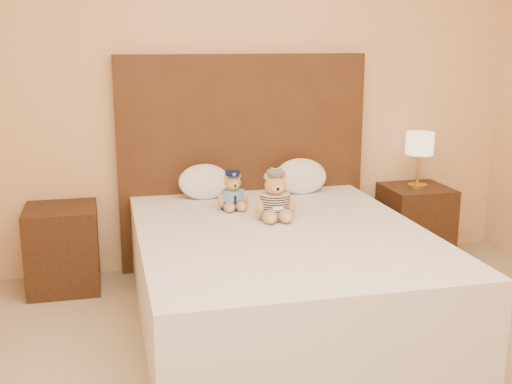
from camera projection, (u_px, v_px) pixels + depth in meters
bed at (281, 275)px, 3.69m from camera, size 1.60×2.00×0.55m
headboard at (243, 162)px, 4.53m from camera, size 1.75×0.08×1.50m
nightstand_left at (63, 248)px, 4.17m from camera, size 0.45×0.45×0.55m
nightstand_right at (415, 223)px, 4.73m from camera, size 0.45×0.45×0.55m
lamp at (420, 146)px, 4.59m from camera, size 0.20×0.20×0.40m
teddy_police at (233, 190)px, 4.03m from camera, size 0.22×0.22×0.25m
teddy_prisoner at (275, 196)px, 3.80m from camera, size 0.28×0.27×0.29m
pillow_left at (205, 180)px, 4.31m from camera, size 0.35×0.23×0.25m
pillow_right at (301, 174)px, 4.47m from camera, size 0.37×0.24×0.26m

